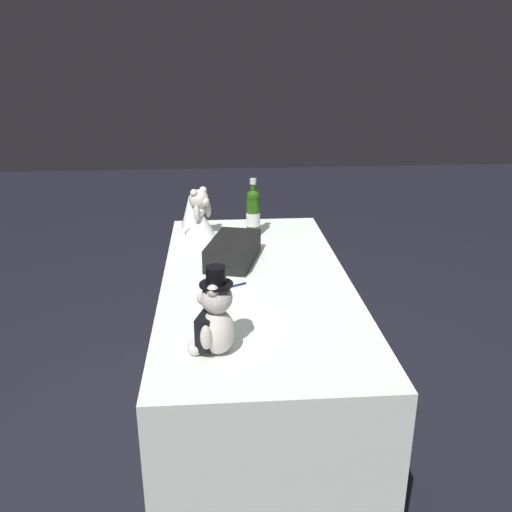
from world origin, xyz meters
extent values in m
plane|color=black|center=(0.00, 0.00, 0.00)|extent=(12.00, 12.00, 0.00)
cube|color=white|center=(0.00, 0.00, 0.39)|extent=(1.67, 0.76, 0.79)
ellipsoid|color=silver|center=(0.57, -0.16, 0.86)|extent=(0.12, 0.11, 0.14)
cube|color=black|center=(0.56, -0.19, 0.86)|extent=(0.11, 0.08, 0.11)
sphere|color=silver|center=(0.57, -0.16, 0.97)|extent=(0.10, 0.10, 0.10)
sphere|color=silver|center=(0.56, -0.20, 0.97)|extent=(0.04, 0.04, 0.04)
sphere|color=silver|center=(0.54, -0.15, 1.01)|extent=(0.04, 0.04, 0.04)
sphere|color=silver|center=(0.60, -0.17, 1.01)|extent=(0.04, 0.04, 0.04)
ellipsoid|color=silver|center=(0.50, -0.16, 0.87)|extent=(0.04, 0.04, 0.08)
ellipsoid|color=silver|center=(0.62, -0.20, 0.87)|extent=(0.04, 0.04, 0.08)
sphere|color=silver|center=(0.52, -0.21, 0.81)|extent=(0.05, 0.05, 0.05)
sphere|color=silver|center=(0.58, -0.23, 0.81)|extent=(0.05, 0.05, 0.05)
cylinder|color=black|center=(0.57, -0.16, 1.02)|extent=(0.10, 0.10, 0.01)
cylinder|color=black|center=(0.57, -0.16, 1.05)|extent=(0.06, 0.06, 0.05)
cone|color=white|center=(-0.57, -0.24, 0.86)|extent=(0.16, 0.16, 0.15)
ellipsoid|color=white|center=(-0.57, -0.24, 0.92)|extent=(0.07, 0.06, 0.07)
sphere|color=silver|center=(-0.57, -0.24, 0.98)|extent=(0.10, 0.10, 0.10)
sphere|color=silver|center=(-0.54, -0.21, 0.97)|extent=(0.04, 0.04, 0.04)
sphere|color=silver|center=(-0.54, -0.26, 1.02)|extent=(0.04, 0.04, 0.04)
sphere|color=silver|center=(-0.59, -0.22, 1.02)|extent=(0.04, 0.04, 0.04)
ellipsoid|color=silver|center=(-0.52, -0.25, 0.92)|extent=(0.03, 0.03, 0.08)
ellipsoid|color=silver|center=(-0.59, -0.19, 0.92)|extent=(0.03, 0.03, 0.08)
cone|color=white|center=(-0.60, -0.28, 0.91)|extent=(0.18, 0.18, 0.17)
cylinder|color=#245411|center=(-0.56, 0.03, 0.88)|extent=(0.07, 0.07, 0.19)
sphere|color=#245411|center=(-0.56, 0.03, 0.99)|extent=(0.07, 0.07, 0.07)
cylinder|color=#245411|center=(-0.56, 0.03, 1.04)|extent=(0.03, 0.03, 0.08)
cylinder|color=silver|center=(-0.56, 0.03, 1.06)|extent=(0.03, 0.03, 0.03)
cylinder|color=white|center=(-0.56, 0.03, 0.87)|extent=(0.07, 0.07, 0.07)
cylinder|color=navy|center=(0.08, -0.11, 0.79)|extent=(0.08, 0.13, 0.01)
cone|color=silver|center=(0.05, -0.05, 0.79)|extent=(0.01, 0.01, 0.01)
cube|color=black|center=(-0.21, -0.09, 0.84)|extent=(0.38, 0.27, 0.10)
cube|color=#B7B7BF|center=(-0.18, -0.17, 0.84)|extent=(0.04, 0.02, 0.03)
camera|label=1|loc=(2.08, -0.16, 1.68)|focal=38.86mm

